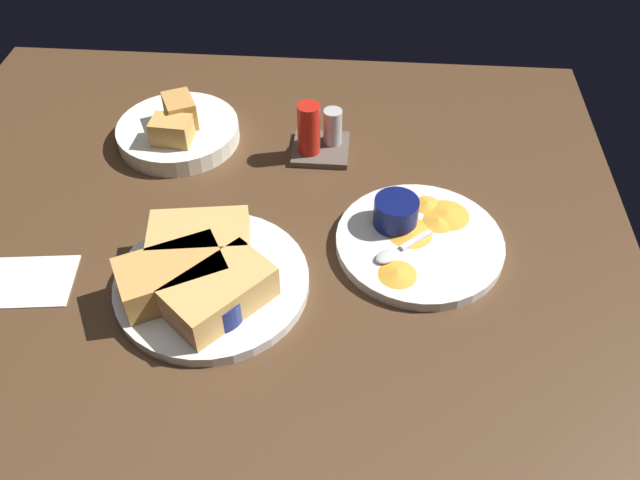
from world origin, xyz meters
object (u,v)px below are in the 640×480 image
Objects in this scene: plate_chips_companion at (419,243)px; spoon_by_gravy_ramekin at (393,252)px; ramekin_light_gravy at (396,211)px; bread_basket_rear at (178,131)px; ramekin_dark_sauce at (215,302)px; sandwich_half_far at (172,276)px; sandwich_half_near at (200,241)px; condiment_caddy at (318,135)px; spoon_by_dark_ramekin at (195,282)px; plate_sandwich_main at (212,282)px; sandwich_half_extra at (220,293)px.

plate_chips_companion is 5.07cm from spoon_by_gravy_ramekin.
ramekin_light_gravy is (-3.49, 2.91, 3.02)cm from plate_chips_companion.
plate_chips_companion is 1.17× the size of bread_basket_rear.
bread_basket_rear reaches higher than ramekin_light_gravy.
sandwich_half_far is at bearing 151.42° from ramekin_dark_sauce.
sandwich_half_near reaches higher than ramekin_light_gravy.
spoon_by_gravy_ramekin is at bearing 16.52° from sandwich_half_far.
sandwich_half_near is 1.69× the size of spoon_by_gravy_ramekin.
ramekin_light_gravy reaches higher than plate_chips_companion.
sandwich_half_near is 28.94cm from condiment_caddy.
condiment_caddy is (23.20, -1.26, 1.31)cm from bread_basket_rear.
spoon_by_dark_ramekin is 0.37× the size of plate_chips_companion.
spoon_by_dark_ramekin is 33.71cm from condiment_caddy.
spoon_by_dark_ramekin is 26.52cm from spoon_by_gravy_ramekin.
plate_sandwich_main is 24.41cm from spoon_by_gravy_ramekin.
plate_sandwich_main is at bearing -161.05° from plate_chips_companion.
bread_basket_rear is at bearing 144.72° from spoon_by_gravy_ramekin.
plate_sandwich_main is 3.03× the size of spoon_by_gravy_ramekin.
spoon_by_gravy_ramekin is at bearing -138.68° from plate_chips_companion.
sandwich_half_far reaches higher than ramekin_light_gravy.
plate_chips_companion is 44.59cm from bread_basket_rear.
sandwich_half_extra is at bearing -142.51° from ramekin_light_gravy.
sandwich_half_near is 0.94× the size of sandwich_half_far.
sandwich_half_near reaches higher than spoon_by_gravy_ramekin.
spoon_by_dark_ramekin is 33.55cm from bread_basket_rear.
ramekin_dark_sauce is 1.18× the size of ramekin_light_gravy.
bread_basket_rear is at bearing 102.43° from sandwich_half_far.
sandwich_half_extra is 27.29cm from ramekin_light_gravy.
spoon_by_gravy_ramekin is at bearing -35.28° from bread_basket_rear.
condiment_caddy is at bearing -3.10° from bread_basket_rear.
bread_basket_rear is (-38.94, 21.68, 1.29)cm from plate_chips_companion.
sandwich_half_near reaches higher than plate_sandwich_main.
sandwich_half_extra is at bearing -38.61° from spoon_by_dark_ramekin.
ramekin_light_gravy reaches higher than ramekin_dark_sauce.
ramekin_dark_sauce is at bearing -72.44° from plate_sandwich_main.
ramekin_light_gravy is at bearing -27.90° from bread_basket_rear.
plate_sandwich_main is 1.09× the size of plate_chips_companion.
bread_basket_rear is at bearing 111.31° from sandwich_half_extra.
ramekin_dark_sauce is at bearing -50.28° from spoon_by_dark_ramekin.
condiment_caddy is at bearing 127.63° from plate_chips_companion.
sandwich_half_near is 30.06cm from plate_chips_companion.
condiment_caddy reaches higher than sandwich_half_extra.
ramekin_light_gravy is at bearing 27.18° from sandwich_half_far.
plate_chips_companion is 2.77× the size of spoon_by_gravy_ramekin.
spoon_by_dark_ramekin is 0.90× the size of condiment_caddy.
ramekin_dark_sauce is 38.91cm from bread_basket_rear.
sandwich_half_far is at bearing -108.44° from sandwich_half_near.
ramekin_light_gravy is (23.81, 12.28, 3.02)cm from plate_sandwich_main.
sandwich_half_near is 0.71× the size of bread_basket_rear.
ramekin_dark_sauce is at bearing -141.22° from ramekin_light_gravy.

